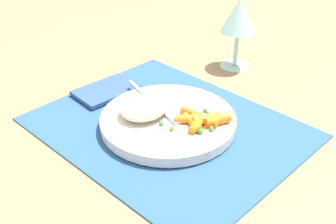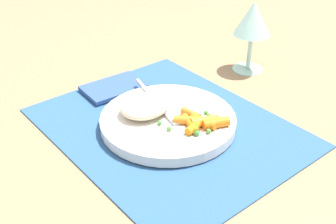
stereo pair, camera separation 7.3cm
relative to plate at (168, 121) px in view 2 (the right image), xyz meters
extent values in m
plane|color=#997551|center=(0.00, 0.00, -0.02)|extent=(2.40, 2.40, 0.00)
cube|color=#2D5684|center=(0.00, 0.00, -0.01)|extent=(0.46, 0.37, 0.01)
cylinder|color=silver|center=(0.00, 0.00, 0.00)|extent=(0.25, 0.25, 0.02)
ellipsoid|color=beige|center=(-0.04, -0.03, 0.02)|extent=(0.08, 0.09, 0.03)
cylinder|color=orange|center=(0.06, 0.03, 0.02)|extent=(0.04, 0.05, 0.02)
cylinder|color=orange|center=(0.06, 0.03, 0.02)|extent=(0.05, 0.02, 0.02)
cylinder|color=orange|center=(0.03, 0.03, 0.02)|extent=(0.04, 0.02, 0.01)
cylinder|color=orange|center=(0.05, 0.01, 0.02)|extent=(0.05, 0.03, 0.01)
cylinder|color=orange|center=(0.08, 0.04, 0.02)|extent=(0.03, 0.05, 0.02)
cylinder|color=orange|center=(0.04, 0.01, 0.02)|extent=(0.04, 0.04, 0.02)
cylinder|color=orange|center=(0.06, 0.01, 0.02)|extent=(0.02, 0.04, 0.01)
sphere|color=#59A73A|center=(0.04, -0.03, 0.01)|extent=(0.01, 0.01, 0.01)
sphere|color=green|center=(0.05, 0.06, 0.01)|extent=(0.01, 0.01, 0.01)
sphere|color=#52943C|center=(0.06, 0.04, 0.01)|extent=(0.01, 0.01, 0.01)
sphere|color=green|center=(0.09, 0.06, 0.01)|extent=(0.01, 0.01, 0.01)
sphere|color=#4F9438|center=(0.09, 0.02, 0.01)|extent=(0.01, 0.01, 0.01)
sphere|color=#3E8F3B|center=(0.08, 0.00, 0.01)|extent=(0.01, 0.01, 0.01)
sphere|color=green|center=(0.04, 0.06, 0.01)|extent=(0.01, 0.01, 0.01)
sphere|color=green|center=(0.01, -0.03, 0.01)|extent=(0.01, 0.01, 0.01)
cube|color=silver|center=(0.01, 0.00, 0.01)|extent=(0.05, 0.03, 0.01)
cube|color=silver|center=(-0.08, 0.02, 0.01)|extent=(0.14, 0.04, 0.01)
cylinder|color=#B2E0CC|center=(-0.07, 0.30, -0.01)|extent=(0.07, 0.07, 0.00)
cylinder|color=#B2E0CC|center=(-0.07, 0.30, 0.03)|extent=(0.01, 0.01, 0.08)
cone|color=#B2E0CC|center=(-0.07, 0.30, 0.11)|extent=(0.08, 0.08, 0.08)
cube|color=#33518C|center=(-0.18, 0.00, -0.01)|extent=(0.09, 0.13, 0.01)
camera|label=1|loc=(0.46, -0.48, 0.43)|focal=46.22mm
camera|label=2|loc=(0.51, -0.42, 0.43)|focal=46.22mm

